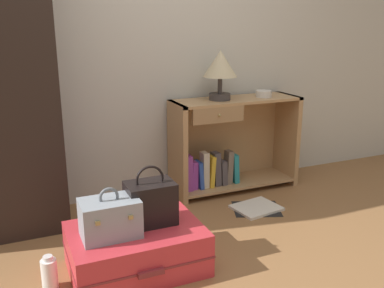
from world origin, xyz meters
name	(u,v)px	position (x,y,z in m)	size (l,w,h in m)	color
back_wall	(126,30)	(0.00, 1.50, 1.30)	(6.40, 0.10, 2.60)	beige
bookshelf	(229,146)	(0.76, 1.27, 0.37)	(1.06, 0.36, 0.76)	tan
table_lamp	(220,67)	(0.66, 1.25, 1.02)	(0.26, 0.26, 0.38)	#3D3838
bowl	(264,94)	(1.05, 1.22, 0.79)	(0.13, 0.13, 0.05)	silver
suitcase_large	(136,249)	(-0.29, 0.38, 0.13)	(0.74, 0.54, 0.25)	#D1333D
train_case	(110,218)	(-0.44, 0.35, 0.36)	(0.31, 0.22, 0.28)	#8E99A3
handbag	(150,202)	(-0.19, 0.42, 0.38)	(0.27, 0.19, 0.34)	black
bottle	(49,274)	(-0.77, 0.38, 0.09)	(0.08, 0.08, 0.19)	white
open_book_on_floor	(256,208)	(0.76, 0.80, 0.01)	(0.42, 0.39, 0.02)	white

